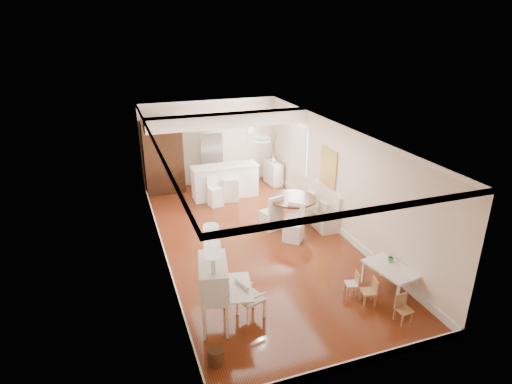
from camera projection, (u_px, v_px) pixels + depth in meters
room at (252, 162)px, 10.24m from camera, size 9.00×9.04×2.82m
secretary_bureau at (214, 293)px, 7.59m from camera, size 1.16×1.17×1.25m
gustavian_armchair at (250, 298)px, 7.85m from camera, size 0.58×0.58×0.81m
wicker_basket at (215, 356)px, 6.85m from camera, size 0.34×0.34×0.27m
kids_table at (389, 279)px, 8.67m from camera, size 0.80×1.15×0.53m
kids_chair_a at (369, 291)px, 8.25m from camera, size 0.33×0.33×0.56m
kids_chair_b at (352, 283)px, 8.53m from camera, size 0.30×0.30×0.51m
kids_chair_c at (404, 309)px, 7.73m from camera, size 0.28×0.28×0.55m
banquette at (318, 206)px, 11.55m from camera, size 0.52×1.60×0.98m
dining_table at (292, 213)px, 11.28m from camera, size 1.47×1.47×0.84m
slip_chair_near at (294, 223)px, 10.60m from camera, size 0.64×0.64×0.94m
slip_chair_far at (271, 211)px, 11.23m from camera, size 0.57×0.58×0.96m
breakfast_counter at (225, 181)px, 13.24m from camera, size 2.05×0.65×1.03m
bar_stool_left at (215, 192)px, 12.61m from camera, size 0.43×0.43×0.90m
bar_stool_right at (230, 182)px, 12.98m from camera, size 0.54×0.54×1.15m
pantry_cabinet at (163, 157)px, 13.43m from camera, size 1.20×0.60×2.30m
fridge at (222, 159)px, 14.08m from camera, size 0.75×0.65×1.80m
sideboard at (273, 173)px, 14.37m from camera, size 0.43×0.83×0.76m
pencil_cup at (391, 259)px, 8.77m from camera, size 0.15×0.15×0.10m
branch_vase at (273, 159)px, 14.20m from camera, size 0.22×0.22×0.19m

